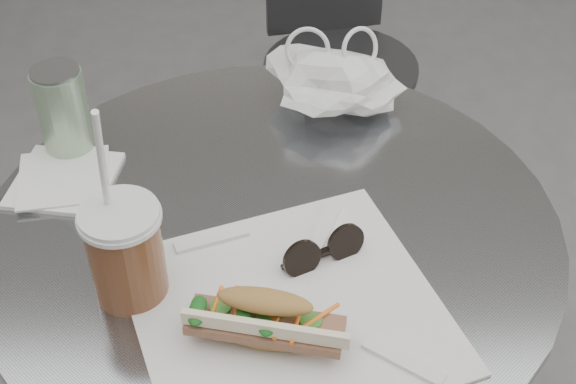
{
  "coord_description": "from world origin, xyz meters",
  "views": [
    {
      "loc": [
        0.01,
        -0.57,
        1.46
      ],
      "look_at": [
        0.02,
        0.2,
        0.79
      ],
      "focal_mm": 50.0,
      "sensor_mm": 36.0,
      "label": 1
    }
  ],
  "objects_px": {
    "sunglasses": "(323,252)",
    "drink_can": "(63,111)",
    "iced_coffee": "(125,251)",
    "banh_mi": "(265,320)",
    "cafe_table": "(274,350)",
    "chair_far": "(335,101)"
  },
  "relations": [
    {
      "from": "cafe_table",
      "to": "iced_coffee",
      "type": "height_order",
      "value": "iced_coffee"
    },
    {
      "from": "chair_far",
      "to": "iced_coffee",
      "type": "distance_m",
      "value": 1.17
    },
    {
      "from": "cafe_table",
      "to": "banh_mi",
      "type": "bearing_deg",
      "value": -91.5
    },
    {
      "from": "banh_mi",
      "to": "sunglasses",
      "type": "relative_size",
      "value": 2.1
    },
    {
      "from": "drink_can",
      "to": "banh_mi",
      "type": "bearing_deg",
      "value": -51.1
    },
    {
      "from": "cafe_table",
      "to": "chair_far",
      "type": "distance_m",
      "value": 0.91
    },
    {
      "from": "cafe_table",
      "to": "chair_far",
      "type": "relative_size",
      "value": 1.09
    },
    {
      "from": "cafe_table",
      "to": "banh_mi",
      "type": "height_order",
      "value": "banh_mi"
    },
    {
      "from": "banh_mi",
      "to": "drink_can",
      "type": "distance_m",
      "value": 0.46
    },
    {
      "from": "cafe_table",
      "to": "iced_coffee",
      "type": "distance_m",
      "value": 0.4
    },
    {
      "from": "banh_mi",
      "to": "iced_coffee",
      "type": "bearing_deg",
      "value": 165.35
    },
    {
      "from": "cafe_table",
      "to": "chair_far",
      "type": "xyz_separation_m",
      "value": [
        0.15,
        0.89,
        -0.15
      ]
    },
    {
      "from": "sunglasses",
      "to": "drink_can",
      "type": "bearing_deg",
      "value": 120.28
    },
    {
      "from": "cafe_table",
      "to": "chair_far",
      "type": "height_order",
      "value": "cafe_table"
    },
    {
      "from": "banh_mi",
      "to": "sunglasses",
      "type": "bearing_deg",
      "value": 72.27
    },
    {
      "from": "chair_far",
      "to": "drink_can",
      "type": "height_order",
      "value": "drink_can"
    },
    {
      "from": "iced_coffee",
      "to": "drink_can",
      "type": "relative_size",
      "value": 2.02
    },
    {
      "from": "banh_mi",
      "to": "iced_coffee",
      "type": "xyz_separation_m",
      "value": [
        -0.16,
        0.08,
        0.03
      ]
    },
    {
      "from": "cafe_table",
      "to": "iced_coffee",
      "type": "relative_size",
      "value": 2.76
    },
    {
      "from": "sunglasses",
      "to": "iced_coffee",
      "type": "bearing_deg",
      "value": 163.81
    },
    {
      "from": "cafe_table",
      "to": "drink_can",
      "type": "xyz_separation_m",
      "value": [
        -0.29,
        0.15,
        0.34
      ]
    },
    {
      "from": "iced_coffee",
      "to": "drink_can",
      "type": "distance_m",
      "value": 0.3
    }
  ]
}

